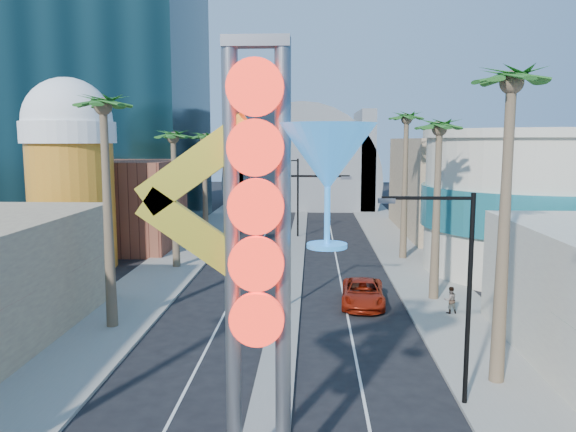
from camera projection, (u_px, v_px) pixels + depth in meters
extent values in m
cube|color=gray|center=(185.00, 254.00, 48.37)|extent=(5.00, 100.00, 0.15)
cube|color=gray|center=(407.00, 256.00, 47.53)|extent=(5.00, 100.00, 0.15)
cube|color=gray|center=(296.00, 248.00, 50.92)|extent=(1.60, 84.00, 0.15)
cube|color=black|center=(103.00, 3.00, 62.39)|extent=(20.00, 20.00, 50.00)
cube|color=brown|center=(121.00, 205.00, 51.09)|extent=(10.00, 10.00, 8.00)
cube|color=#9A7C63|center=(450.00, 186.00, 59.44)|extent=(10.00, 20.00, 10.00)
cylinder|color=orange|center=(72.00, 203.00, 43.08)|extent=(6.40, 6.40, 10.00)
cylinder|color=white|center=(68.00, 133.00, 42.36)|extent=(7.00, 7.00, 1.60)
sphere|color=white|center=(68.00, 122.00, 42.25)|extent=(6.60, 6.60, 6.60)
cylinder|color=beige|center=(535.00, 206.00, 41.54)|extent=(16.00, 16.00, 10.00)
cylinder|color=teal|center=(535.00, 206.00, 41.54)|extent=(16.60, 16.60, 3.00)
cylinder|color=beige|center=(540.00, 134.00, 40.82)|extent=(16.60, 16.60, 0.60)
cylinder|color=slate|center=(303.00, 179.00, 84.04)|extent=(22.00, 16.00, 22.00)
cube|color=slate|center=(243.00, 159.00, 84.04)|extent=(2.00, 16.00, 14.00)
cube|color=slate|center=(364.00, 159.00, 83.24)|extent=(2.00, 16.00, 14.00)
cylinder|color=slate|center=(232.00, 263.00, 15.44)|extent=(0.44, 0.44, 12.00)
cylinder|color=slate|center=(283.00, 263.00, 15.37)|extent=(0.44, 0.44, 12.00)
cube|color=slate|center=(256.00, 41.00, 14.61)|extent=(1.80, 0.50, 0.30)
cylinder|color=red|center=(255.00, 87.00, 14.42)|extent=(1.50, 0.25, 1.50)
cylinder|color=red|center=(255.00, 148.00, 14.63)|extent=(1.50, 0.25, 1.50)
cylinder|color=red|center=(256.00, 207.00, 14.84)|extent=(1.50, 0.25, 1.50)
cylinder|color=red|center=(256.00, 264.00, 15.05)|extent=(1.50, 0.25, 1.50)
cylinder|color=red|center=(257.00, 320.00, 15.26)|extent=(1.50, 0.25, 1.50)
cube|color=yellow|center=(198.00, 164.00, 15.11)|extent=(3.47, 0.25, 2.80)
cube|color=yellow|center=(199.00, 237.00, 15.38)|extent=(3.47, 0.25, 2.80)
cone|color=#2889E4|center=(328.00, 157.00, 14.93)|extent=(2.60, 2.60, 1.80)
cylinder|color=#2889E4|center=(327.00, 217.00, 15.14)|extent=(0.16, 0.16, 1.60)
cylinder|color=#2889E4|center=(327.00, 246.00, 15.25)|extent=(1.10, 1.10, 0.12)
cylinder|color=black|center=(287.00, 241.00, 32.57)|extent=(0.18, 0.18, 8.00)
cube|color=black|center=(318.00, 176.00, 31.98)|extent=(3.60, 0.12, 0.12)
cube|color=slate|center=(346.00, 178.00, 31.92)|extent=(0.60, 0.25, 0.18)
cylinder|color=black|center=(298.00, 199.00, 56.33)|extent=(0.18, 0.18, 8.00)
cube|color=black|center=(280.00, 161.00, 55.89)|extent=(3.60, 0.12, 0.12)
cube|color=slate|center=(264.00, 162.00, 55.98)|extent=(0.60, 0.25, 0.18)
cylinder|color=black|center=(469.00, 302.00, 20.37)|extent=(0.18, 0.18, 8.00)
cube|color=black|center=(427.00, 198.00, 19.93)|extent=(3.24, 0.12, 0.12)
cube|color=slate|center=(387.00, 201.00, 20.01)|extent=(0.60, 0.25, 0.18)
cylinder|color=brown|center=(108.00, 220.00, 28.77)|extent=(0.40, 0.40, 11.50)
sphere|color=#204F1A|center=(103.00, 107.00, 28.00)|extent=(2.40, 2.40, 2.40)
cylinder|color=brown|center=(175.00, 204.00, 42.73)|extent=(0.40, 0.40, 10.00)
sphere|color=#204F1A|center=(173.00, 138.00, 42.06)|extent=(2.40, 2.40, 2.40)
cylinder|color=brown|center=(205.00, 190.00, 54.61)|extent=(0.40, 0.40, 10.00)
sphere|color=#204F1A|center=(204.00, 138.00, 53.94)|extent=(2.40, 2.40, 2.40)
cylinder|color=brown|center=(503.00, 239.00, 22.00)|extent=(0.40, 0.40, 12.00)
sphere|color=#204F1A|center=(512.00, 83.00, 21.19)|extent=(2.40, 2.40, 2.40)
cylinder|color=brown|center=(436.00, 216.00, 33.98)|extent=(0.40, 0.40, 10.50)
sphere|color=#204F1A|center=(439.00, 129.00, 33.27)|extent=(2.40, 2.40, 2.40)
cylinder|color=brown|center=(405.00, 190.00, 45.79)|extent=(0.40, 0.40, 11.50)
sphere|color=#204F1A|center=(407.00, 119.00, 45.02)|extent=(2.40, 2.40, 2.40)
imported|color=#9A1F0B|center=(363.00, 293.00, 33.61)|extent=(2.84, 5.54, 1.50)
imported|color=gray|center=(450.00, 300.00, 31.56)|extent=(0.84, 0.71, 1.53)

